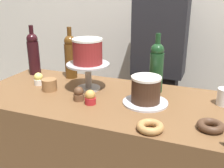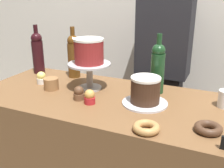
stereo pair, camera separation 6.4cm
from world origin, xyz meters
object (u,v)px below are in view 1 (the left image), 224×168
at_px(wine_bottle_dark_red, 33,53).
at_px(cupcake_lemon, 39,79).
at_px(barista_figure, 158,75).
at_px(white_layer_cake, 88,51).
at_px(donut_maple, 150,127).
at_px(wine_bottle_amber, 70,56).
at_px(donut_chocolate, 211,126).
at_px(chocolate_round_cake, 146,89).
at_px(cupcake_chocolate, 79,94).
at_px(cookie_stack, 49,85).
at_px(wine_bottle_green, 156,67).
at_px(cake_stand_pedestal, 88,72).
at_px(cupcake_caramel, 90,97).

bearing_deg(wine_bottle_dark_red, cupcake_lemon, -48.29).
bearing_deg(barista_figure, white_layer_cake, -116.35).
bearing_deg(donut_maple, wine_bottle_amber, 142.63).
relative_size(white_layer_cake, donut_chocolate, 1.48).
relative_size(chocolate_round_cake, donut_chocolate, 1.32).
distance_m(cupcake_chocolate, cookie_stack, 0.23).
distance_m(wine_bottle_green, barista_figure, 0.51).
relative_size(cake_stand_pedestal, wine_bottle_dark_red, 0.74).
distance_m(cookie_stack, barista_figure, 0.83).
xyz_separation_m(chocolate_round_cake, cookie_stack, (-0.55, -0.02, -0.04)).
bearing_deg(cupcake_lemon, cupcake_caramel, -19.32).
height_order(white_layer_cake, wine_bottle_green, wine_bottle_green).
height_order(chocolate_round_cake, wine_bottle_green, wine_bottle_green).
relative_size(donut_maple, cookie_stack, 1.33).
bearing_deg(donut_maple, cookie_stack, 159.57).
height_order(wine_bottle_green, donut_chocolate, wine_bottle_green).
xyz_separation_m(chocolate_round_cake, cupcake_lemon, (-0.67, 0.03, -0.04)).
bearing_deg(cupcake_chocolate, donut_chocolate, -6.51).
relative_size(cupcake_caramel, donut_maple, 0.66).
bearing_deg(chocolate_round_cake, cupcake_caramel, -156.52).
bearing_deg(wine_bottle_green, wine_bottle_amber, 175.00).
xyz_separation_m(cake_stand_pedestal, cookie_stack, (-0.20, -0.10, -0.07)).
bearing_deg(donut_maple, cupcake_caramel, 156.18).
bearing_deg(cupcake_chocolate, barista_figure, 70.71).
relative_size(cupcake_chocolate, donut_maple, 0.66).
height_order(wine_bottle_dark_red, donut_chocolate, wine_bottle_dark_red).
bearing_deg(white_layer_cake, donut_chocolate, -19.55).
relative_size(wine_bottle_green, barista_figure, 0.20).
bearing_deg(wine_bottle_dark_red, cupcake_caramel, -29.31).
relative_size(cupcake_caramel, cookie_stack, 0.88).
bearing_deg(cake_stand_pedestal, cupcake_caramel, -61.59).
height_order(wine_bottle_amber, wine_bottle_green, same).
bearing_deg(donut_maple, wine_bottle_green, 100.15).
height_order(white_layer_cake, wine_bottle_dark_red, wine_bottle_dark_red).
xyz_separation_m(cupcake_lemon, barista_figure, (0.59, 0.61, -0.09)).
xyz_separation_m(cake_stand_pedestal, cupcake_chocolate, (0.03, -0.16, -0.07)).
bearing_deg(cupcake_caramel, chocolate_round_cake, 23.48).
relative_size(chocolate_round_cake, wine_bottle_green, 0.45).
distance_m(white_layer_cake, cupcake_chocolate, 0.25).
relative_size(cupcake_caramel, barista_figure, 0.05).
xyz_separation_m(wine_bottle_amber, donut_maple, (0.64, -0.49, -0.13)).
bearing_deg(cupcake_lemon, wine_bottle_green, 12.13).
height_order(cupcake_chocolate, barista_figure, barista_figure).
xyz_separation_m(wine_bottle_green, cupcake_lemon, (-0.68, -0.15, -0.11)).
xyz_separation_m(cake_stand_pedestal, barista_figure, (0.28, 0.57, -0.16)).
relative_size(wine_bottle_green, cupcake_chocolate, 4.38).
xyz_separation_m(cupcake_caramel, donut_chocolate, (0.57, -0.05, -0.02)).
distance_m(wine_bottle_green, cupcake_lemon, 0.70).
bearing_deg(cupcake_chocolate, chocolate_round_cake, 15.24).
xyz_separation_m(wine_bottle_green, cookie_stack, (-0.56, -0.20, -0.11)).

